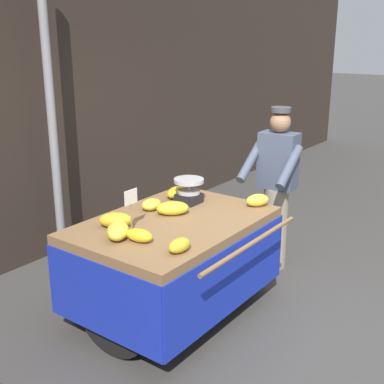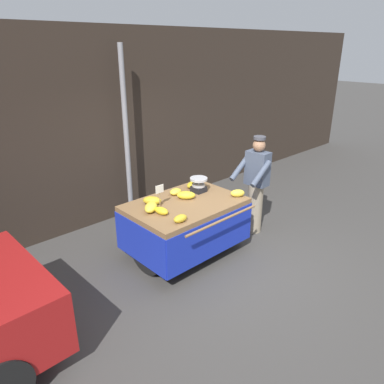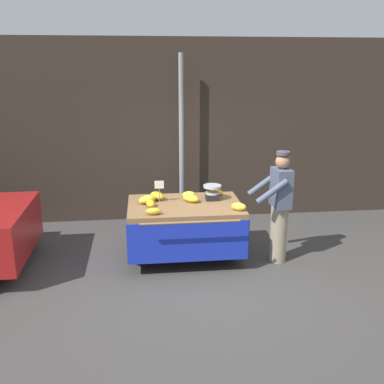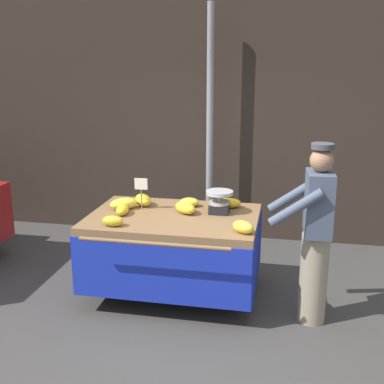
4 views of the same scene
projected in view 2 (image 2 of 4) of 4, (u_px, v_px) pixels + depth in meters
The scene contains 15 objects.
ground_plane at pixel (224, 261), 5.63m from camera, with size 60.00×60.00×0.00m, color #423F3D.
back_wall at pixel (122, 125), 6.76m from camera, with size 16.00×0.24×3.41m, color #332821.
street_pole at pixel (126, 138), 6.43m from camera, with size 0.09×0.09×3.13m, color gray.
banana_cart at pixel (185, 216), 5.59m from camera, with size 1.74×1.39×0.89m.
weighing_scale at pixel (199, 185), 5.86m from camera, with size 0.28×0.28×0.24m.
price_sign at pixel (160, 191), 5.26m from camera, with size 0.14×0.01×0.34m.
banana_bunch_0 at pixel (161, 211), 5.10m from camera, with size 0.13×0.23×0.10m, color gold.
banana_bunch_1 at pixel (180, 218), 4.88m from camera, with size 0.12×0.21×0.10m, color gold.
banana_bunch_2 at pixel (152, 201), 5.41m from camera, with size 0.16×0.28×0.12m, color gold.
banana_bunch_3 at pixel (186, 195), 5.61m from camera, with size 0.16×0.28×0.12m, color yellow.
banana_bunch_4 at pixel (151, 207), 5.19m from camera, with size 0.17×0.30×0.12m, color yellow.
banana_bunch_5 at pixel (238, 193), 5.69m from camera, with size 0.13×0.22×0.11m, color yellow.
banana_bunch_6 at pixel (193, 184), 6.06m from camera, with size 0.16×0.28×0.10m, color gold.
banana_bunch_7 at pixel (176, 192), 5.77m from camera, with size 0.16×0.21×0.10m, color yellow.
vendor_person at pixel (256, 185), 6.22m from camera, with size 0.60×0.54×1.71m.
Camera 2 is at (-3.65, -3.18, 3.10)m, focal length 34.29 mm.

